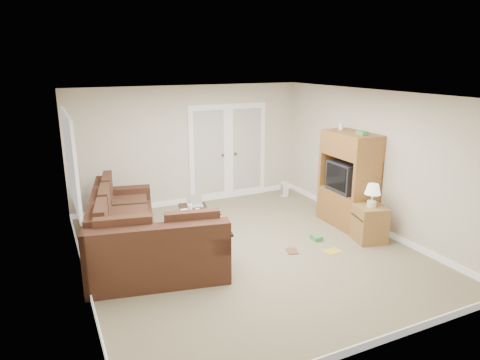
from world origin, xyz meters
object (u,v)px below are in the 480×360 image
coffee_table (195,220)px  side_cabinet (370,221)px  tv_armoire (348,179)px  sectional_sofa (137,237)px

coffee_table → side_cabinet: bearing=-21.0°
tv_armoire → side_cabinet: size_ratio=1.85×
coffee_table → side_cabinet: 3.04m
sectional_sofa → side_cabinet: 3.85m
coffee_table → tv_armoire: (2.70, -0.84, 0.66)m
sectional_sofa → side_cabinet: bearing=-4.1°
coffee_table → tv_armoire: bearing=-5.5°
coffee_table → tv_armoire: tv_armoire is taller
coffee_table → sectional_sofa: bearing=-140.3°
sectional_sofa → coffee_table: bearing=39.3°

